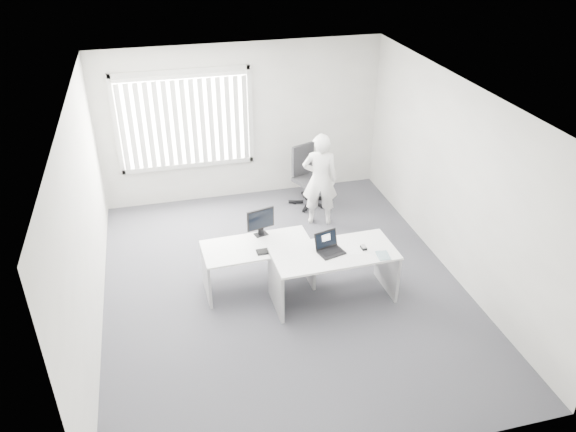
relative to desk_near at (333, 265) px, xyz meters
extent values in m
plane|color=#4D4C53|center=(-0.60, 0.41, -0.55)|extent=(6.00, 6.00, 0.00)
cube|color=silver|center=(-0.60, 3.41, 0.85)|extent=(5.00, 0.02, 2.80)
cube|color=silver|center=(-0.60, -2.59, 0.85)|extent=(5.00, 0.02, 2.80)
cube|color=silver|center=(-3.10, 0.41, 0.85)|extent=(0.02, 6.00, 2.80)
cube|color=silver|center=(1.90, 0.41, 0.85)|extent=(0.02, 6.00, 2.80)
cube|color=white|center=(-0.60, 0.41, 2.25)|extent=(5.00, 6.00, 0.02)
cube|color=#B8B8B3|center=(-1.60, 3.37, 1.00)|extent=(2.32, 0.06, 1.76)
cube|color=white|center=(0.00, 0.00, 0.20)|extent=(1.68, 0.82, 0.03)
cube|color=#A7A7A9|center=(-0.81, -0.02, -0.18)|extent=(0.06, 0.72, 0.73)
cube|color=#A7A7A9|center=(0.81, 0.02, -0.18)|extent=(0.06, 0.72, 0.73)
cube|color=white|center=(-0.94, 0.51, 0.13)|extent=(1.54, 0.76, 0.03)
cube|color=#A7A7A9|center=(-1.68, 0.48, -0.21)|extent=(0.06, 0.65, 0.66)
cube|color=#A7A7A9|center=(-0.21, 0.53, -0.21)|extent=(0.06, 0.65, 0.66)
cylinder|color=black|center=(0.46, 2.71, -0.50)|extent=(0.81, 0.81, 0.08)
cylinder|color=black|center=(0.46, 2.71, -0.31)|extent=(0.07, 0.07, 0.47)
cube|color=black|center=(0.46, 2.71, -0.07)|extent=(0.62, 0.62, 0.07)
cube|color=black|center=(0.38, 2.91, 0.26)|extent=(0.44, 0.23, 0.57)
imported|color=silver|center=(0.43, 2.05, 0.26)|extent=(0.67, 0.54, 1.62)
cube|color=white|center=(0.33, -0.02, 0.21)|extent=(0.34, 0.26, 0.00)
cube|color=silver|center=(0.60, -0.25, 0.22)|extent=(0.18, 0.23, 0.01)
cube|color=black|center=(-0.78, 0.32, 0.15)|extent=(0.42, 0.15, 0.02)
camera|label=1|loc=(-2.14, -5.91, 4.34)|focal=35.00mm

